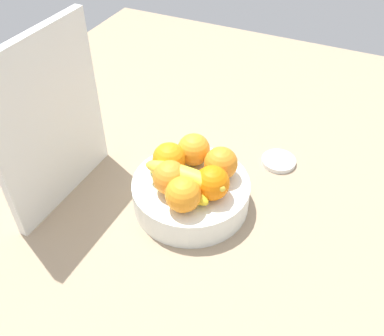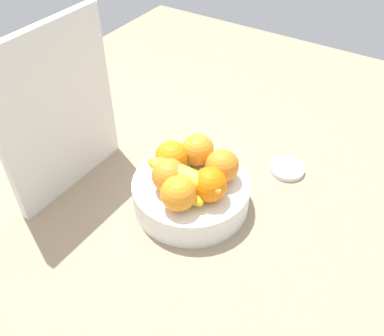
{
  "view_description": "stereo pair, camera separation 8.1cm",
  "coord_description": "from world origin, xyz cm",
  "views": [
    {
      "loc": [
        -53.95,
        -26.68,
        66.04
      ],
      "look_at": [
        2.97,
        -0.24,
        10.14
      ],
      "focal_mm": 40.02,
      "sensor_mm": 36.0,
      "label": 1
    },
    {
      "loc": [
        -50.07,
        -33.8,
        66.04
      ],
      "look_at": [
        2.97,
        -0.24,
        10.14
      ],
      "focal_mm": 40.02,
      "sensor_mm": 36.0,
      "label": 2
    }
  ],
  "objects": [
    {
      "name": "banana_bunch",
      "position": [
        0.06,
        0.94,
        9.24
      ],
      "size": [
        9.53,
        18.84,
        6.2
      ],
      "color": "yellow",
      "rests_on": "fruit_bowl"
    },
    {
      "name": "orange_top_stack",
      "position": [
        1.27,
        -5.26,
        9.57
      ],
      "size": [
        6.86,
        6.86,
        6.86
      ],
      "primitive_type": "sphere",
      "color": "orange",
      "rests_on": "fruit_bowl"
    },
    {
      "name": "orange_front_left",
      "position": [
        7.25,
        -4.65,
        9.57
      ],
      "size": [
        6.86,
        6.86,
        6.86
      ],
      "primitive_type": "sphere",
      "color": "orange",
      "rests_on": "fruit_bowl"
    },
    {
      "name": "orange_center",
      "position": [
        4.11,
        5.43,
        9.57
      ],
      "size": [
        6.86,
        6.86,
        6.86
      ],
      "primitive_type": "sphere",
      "color": "orange",
      "rests_on": "fruit_bowl"
    },
    {
      "name": "orange_front_right",
      "position": [
        8.97,
        2.17,
        9.57
      ],
      "size": [
        6.86,
        6.86,
        6.86
      ],
      "primitive_type": "sphere",
      "color": "orange",
      "rests_on": "fruit_bowl"
    },
    {
      "name": "cutting_board",
      "position": [
        -4.84,
        26.1,
        18.0
      ],
      "size": [
        28.03,
        2.31,
        36.0
      ],
      "primitive_type": "cube",
      "rotation": [
        0.0,
        0.0,
        -0.02
      ],
      "color": "white",
      "rests_on": "ground_plane"
    },
    {
      "name": "jar_lid",
      "position": [
        23.48,
        -13.13,
        0.55
      ],
      "size": [
        7.93,
        7.93,
        1.1
      ],
      "primitive_type": "cylinder",
      "color": "silver",
      "rests_on": "ground_plane"
    },
    {
      "name": "orange_back_right",
      "position": [
        -3.87,
        -1.59,
        9.57
      ],
      "size": [
        6.86,
        6.86,
        6.86
      ],
      "primitive_type": "sphere",
      "color": "orange",
      "rests_on": "fruit_bowl"
    },
    {
      "name": "orange_back_left",
      "position": [
        -0.81,
        2.71,
        9.57
      ],
      "size": [
        6.86,
        6.86,
        6.86
      ],
      "primitive_type": "sphere",
      "color": "orange",
      "rests_on": "fruit_bowl"
    },
    {
      "name": "fruit_bowl",
      "position": [
        2.97,
        -0.24,
        3.07
      ],
      "size": [
        24.18,
        24.18,
        6.14
      ],
      "primitive_type": "cylinder",
      "color": "white",
      "rests_on": "ground_plane"
    },
    {
      "name": "ground_plane",
      "position": [
        0.0,
        0.0,
        -1.5
      ],
      "size": [
        180.0,
        140.0,
        3.0
      ],
      "primitive_type": "cube",
      "color": "#9E876A"
    }
  ]
}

